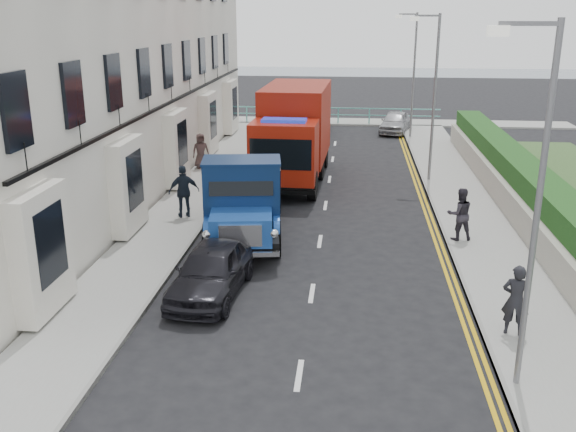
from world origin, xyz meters
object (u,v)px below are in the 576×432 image
(lamp_near, at_px, (533,193))
(parked_car_front, at_px, (211,270))
(pedestrian_east_near, at_px, (516,300))
(lamp_mid, at_px, (432,89))
(lamp_far, at_px, (412,68))
(bedford_lorry, at_px, (243,207))
(red_lorry, at_px, (294,131))

(lamp_near, distance_m, parked_car_front, 8.41)
(lamp_near, xyz_separation_m, pedestrian_east_near, (0.50, 2.04, -3.05))
(lamp_mid, relative_size, pedestrian_east_near, 4.21)
(lamp_far, bearing_deg, pedestrian_east_near, -88.81)
(lamp_mid, bearing_deg, pedestrian_east_near, -87.96)
(bedford_lorry, bearing_deg, parked_car_front, -101.10)
(lamp_far, distance_m, red_lorry, 11.84)
(bedford_lorry, bearing_deg, pedestrian_east_near, -45.20)
(lamp_near, xyz_separation_m, parked_car_front, (-6.78, 3.70, -3.32))
(parked_car_front, bearing_deg, red_lorry, 89.86)
(lamp_far, bearing_deg, red_lorry, -119.38)
(lamp_near, relative_size, lamp_mid, 1.00)
(red_lorry, bearing_deg, bedford_lorry, -93.79)
(lamp_mid, height_order, pedestrian_east_near, lamp_mid)
(parked_car_front, height_order, pedestrian_east_near, pedestrian_east_near)
(pedestrian_east_near, bearing_deg, lamp_near, 93.82)
(lamp_far, distance_m, parked_car_front, 23.54)
(lamp_near, distance_m, red_lorry, 16.92)
(lamp_mid, relative_size, parked_car_front, 1.76)
(parked_car_front, bearing_deg, lamp_near, -23.87)
(lamp_far, distance_m, bedford_lorry, 19.90)
(lamp_far, xyz_separation_m, bedford_lorry, (-6.57, -18.59, -2.72))
(lamp_far, relative_size, parked_car_front, 1.76)
(bedford_lorry, height_order, parked_car_front, bedford_lorry)
(lamp_near, xyz_separation_m, bedford_lorry, (-6.57, 7.41, -2.72))
(bedford_lorry, xyz_separation_m, pedestrian_east_near, (7.07, -5.38, -0.33))
(bedford_lorry, xyz_separation_m, red_lorry, (0.83, 8.39, 0.85))
(lamp_mid, height_order, bedford_lorry, lamp_mid)
(red_lorry, height_order, pedestrian_east_near, red_lorry)
(bedford_lorry, height_order, pedestrian_east_near, bedford_lorry)
(lamp_near, relative_size, pedestrian_east_near, 4.21)
(bedford_lorry, distance_m, red_lorry, 8.48)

